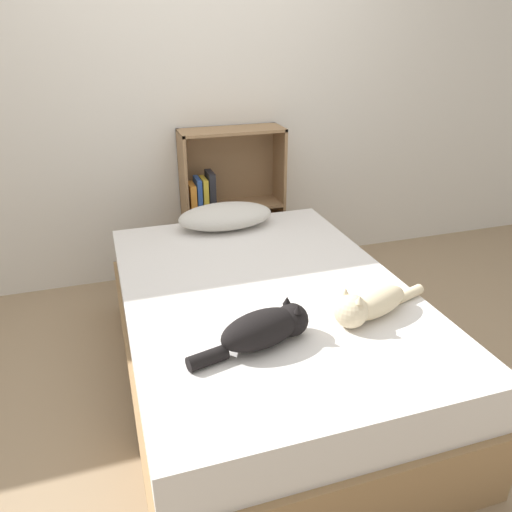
% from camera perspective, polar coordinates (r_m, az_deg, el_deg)
% --- Properties ---
extents(ground_plane, '(8.00, 8.00, 0.00)m').
position_cam_1_polar(ground_plane, '(2.72, 0.98, -14.03)').
color(ground_plane, '#997F60').
extents(wall_back, '(8.00, 0.06, 2.50)m').
position_cam_1_polar(wall_back, '(3.52, -6.72, 17.42)').
color(wall_back, silver).
rests_on(wall_back, ground_plane).
extents(bed, '(1.36, 1.97, 0.56)m').
position_cam_1_polar(bed, '(2.55, 1.03, -9.21)').
color(bed, '#99754C').
rests_on(bed, ground_plane).
extents(pillow, '(0.58, 0.31, 0.15)m').
position_cam_1_polar(pillow, '(3.08, -3.50, 4.57)').
color(pillow, beige).
rests_on(pillow, bed).
extents(cat_light, '(0.52, 0.24, 0.16)m').
position_cam_1_polar(cat_light, '(2.19, 12.74, -5.46)').
color(cat_light, beige).
rests_on(cat_light, bed).
extents(cat_dark, '(0.52, 0.24, 0.16)m').
position_cam_1_polar(cat_dark, '(1.97, 1.13, -8.26)').
color(cat_dark, black).
rests_on(cat_dark, bed).
extents(bookshelf, '(0.71, 0.26, 1.07)m').
position_cam_1_polar(bookshelf, '(3.60, -3.24, 6.22)').
color(bookshelf, '#8E6B47').
rests_on(bookshelf, ground_plane).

